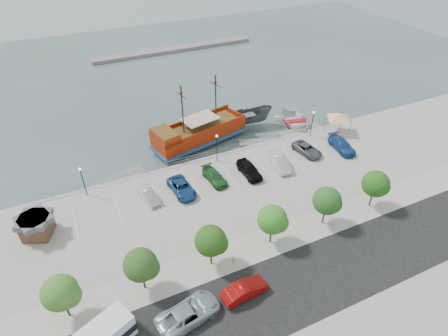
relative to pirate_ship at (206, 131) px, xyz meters
name	(u,v)px	position (x,y,z in m)	size (l,w,h in m)	color
ground	(237,193)	(-1.24, -13.51, -1.83)	(160.00, 160.00, 0.00)	#405250
land_slab	(341,326)	(-1.24, -34.51, -1.43)	(100.00, 58.00, 1.20)	gray
street	(310,280)	(-1.24, -29.51, -0.82)	(100.00, 8.00, 0.04)	black
sidewalk	(278,239)	(-1.24, -23.51, -0.81)	(100.00, 4.00, 0.05)	#AEA797
seawall_railing	(213,153)	(-1.24, -5.71, -0.30)	(50.00, 0.06, 1.00)	gray
far_shore	(174,49)	(8.76, 41.49, -1.43)	(40.00, 3.00, 0.80)	gray
pirate_ship	(206,131)	(0.00, 0.00, 0.00)	(17.60, 8.33, 10.90)	#972206
patrol_boat	(249,118)	(8.21, 1.08, -0.32)	(2.93, 7.79, 3.02)	#404446
speedboat	(295,122)	(15.24, -2.11, -0.99)	(5.78, 8.09, 1.68)	white
dock_west	(119,179)	(-14.84, -4.31, -1.61)	(7.63, 2.18, 0.44)	gray
dock_mid	(260,142)	(7.24, -4.31, -1.64)	(6.45, 1.84, 0.37)	gray
dock_east	(301,132)	(14.95, -4.31, -1.61)	(7.70, 2.20, 0.44)	gray
shed	(36,225)	(-25.09, -11.71, 0.57)	(4.20, 4.20, 2.63)	brown
canopy_tent	(340,113)	(19.23, -7.75, 2.49)	(5.58, 5.58, 3.81)	slate
street_van	(188,313)	(-13.51, -28.35, 0.01)	(2.76, 5.99, 1.66)	#A1AEB5
street_sedan	(245,290)	(-7.84, -28.28, -0.07)	(1.61, 4.61, 1.52)	#990D0B
fire_hydrant	(233,260)	(-7.11, -24.31, -0.45)	(0.24, 0.24, 0.69)	#EAAF0C
lamp_post_left	(82,177)	(-19.24, -7.01, 2.11)	(0.36, 0.36, 4.28)	black
lamp_post_mid	(217,143)	(-1.24, -7.01, 2.11)	(0.36, 0.36, 4.28)	black
lamp_post_right	(313,119)	(14.76, -7.01, 2.11)	(0.36, 0.36, 4.28)	black
tree_a	(62,293)	(-23.09, -23.58, 2.47)	(3.30, 3.20, 5.00)	#473321
tree_b	(142,266)	(-16.09, -23.58, 2.47)	(3.30, 3.20, 5.00)	#473321
tree_c	(212,241)	(-9.09, -23.58, 2.47)	(3.30, 3.20, 5.00)	#473321
tree_d	(274,220)	(-2.09, -23.58, 2.47)	(3.30, 3.20, 5.00)	#473321
tree_e	(328,201)	(4.91, -23.58, 2.47)	(3.30, 3.20, 5.00)	#473321
tree_f	(377,185)	(11.91, -23.58, 2.47)	(3.30, 3.20, 5.00)	#473321
parked_car_b	(149,195)	(-12.33, -11.10, -0.16)	(1.41, 4.06, 1.34)	silver
parked_car_c	(182,188)	(-8.12, -11.50, -0.11)	(2.36, 5.11, 1.42)	navy
parked_car_d	(215,177)	(-3.42, -11.12, -0.15)	(1.88, 4.63, 1.34)	#265D2B
parked_car_e	(249,170)	(1.36, -11.82, 0.00)	(1.95, 4.84, 1.65)	black
parked_car_f	(280,162)	(6.05, -12.01, -0.01)	(1.73, 4.97, 1.64)	silver
parked_car_g	(307,149)	(11.43, -10.82, -0.16)	(2.22, 4.82, 1.34)	#58565F
parked_car_h	(342,145)	(16.64, -12.18, -0.06)	(2.15, 5.30, 1.54)	navy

